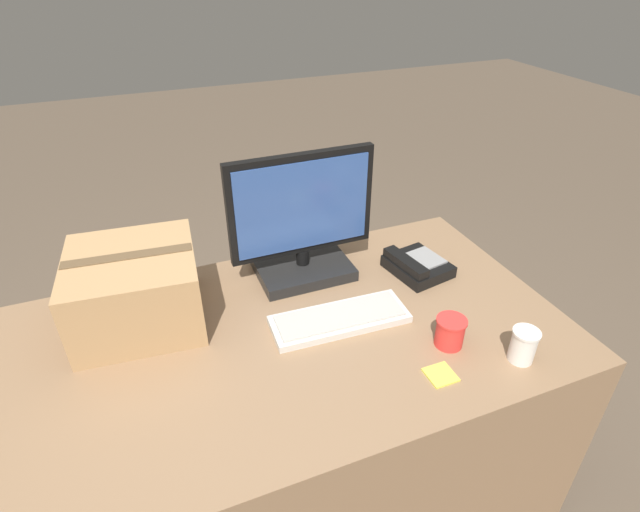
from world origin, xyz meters
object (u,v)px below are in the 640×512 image
(desk_phone, at_px, (416,265))
(cardboard_box, at_px, (136,289))
(keyboard, at_px, (340,319))
(sticky_note_pad, at_px, (441,375))
(paper_cup_left, at_px, (450,332))
(paper_cup_right, at_px, (523,345))
(monitor, at_px, (302,228))

(desk_phone, relative_size, cardboard_box, 0.58)
(keyboard, distance_m, sticky_note_pad, 0.34)
(cardboard_box, height_order, sticky_note_pad, cardboard_box)
(desk_phone, xyz_separation_m, sticky_note_pad, (-0.19, -0.44, -0.02))
(desk_phone, distance_m, sticky_note_pad, 0.48)
(keyboard, relative_size, cardboard_box, 1.08)
(cardboard_box, relative_size, sticky_note_pad, 5.24)
(paper_cup_left, xyz_separation_m, sticky_note_pad, (-0.09, -0.10, -0.04))
(desk_phone, distance_m, paper_cup_left, 0.36)
(paper_cup_left, distance_m, sticky_note_pad, 0.14)
(keyboard, bearing_deg, paper_cup_left, -36.63)
(paper_cup_right, height_order, cardboard_box, cardboard_box)
(cardboard_box, xyz_separation_m, sticky_note_pad, (0.70, -0.53, -0.11))
(desk_phone, height_order, sticky_note_pad, desk_phone)
(desk_phone, distance_m, cardboard_box, 0.90)
(monitor, xyz_separation_m, paper_cup_right, (0.40, -0.61, -0.12))
(monitor, height_order, keyboard, monitor)
(monitor, relative_size, desk_phone, 2.15)
(monitor, bearing_deg, paper_cup_right, -56.56)
(paper_cup_left, bearing_deg, sticky_note_pad, -132.50)
(sticky_note_pad, bearing_deg, cardboard_box, 142.86)
(keyboard, relative_size, paper_cup_left, 4.75)
(paper_cup_left, bearing_deg, keyboard, 140.72)
(paper_cup_right, distance_m, sticky_note_pad, 0.24)
(monitor, distance_m, keyboard, 0.33)
(desk_phone, height_order, paper_cup_left, paper_cup_left)
(paper_cup_right, relative_size, cardboard_box, 0.25)
(paper_cup_right, distance_m, cardboard_box, 1.09)
(cardboard_box, bearing_deg, monitor, 5.50)
(desk_phone, bearing_deg, cardboard_box, 164.51)
(desk_phone, relative_size, paper_cup_left, 2.53)
(monitor, height_order, sticky_note_pad, monitor)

